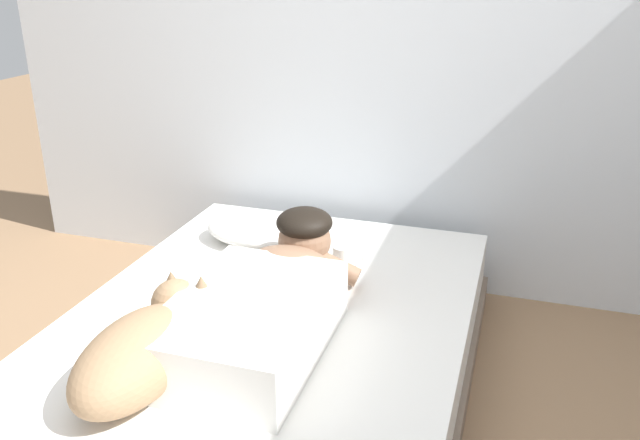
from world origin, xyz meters
TOP-DOWN VIEW (x-y plane):
  - back_wall at (0.00, 1.48)m, footprint 3.85×0.12m
  - bed at (-0.23, 0.39)m, footprint 1.31×1.92m
  - pillow at (-0.45, 0.96)m, footprint 0.52×0.32m
  - person_lying at (-0.20, 0.35)m, footprint 0.43×0.92m
  - dog at (-0.41, -0.02)m, footprint 0.26×0.57m
  - coffee_cup at (-0.10, 0.87)m, footprint 0.12×0.09m
  - cell_phone at (-0.44, 0.43)m, footprint 0.07×0.14m

SIDE VIEW (x-z plane):
  - bed at x=-0.23m, z-range 0.00..0.33m
  - cell_phone at x=-0.44m, z-range 0.33..0.34m
  - coffee_cup at x=-0.10m, z-range 0.33..0.40m
  - pillow at x=-0.45m, z-range 0.33..0.44m
  - dog at x=-0.41m, z-range 0.32..0.54m
  - person_lying at x=-0.20m, z-range 0.30..0.57m
  - back_wall at x=0.00m, z-range 0.00..2.50m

